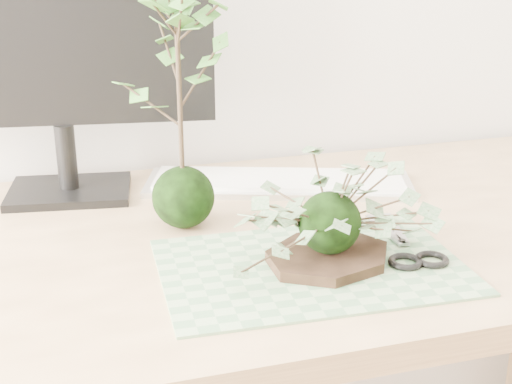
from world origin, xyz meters
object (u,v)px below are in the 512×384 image
(desk, at_px, (285,278))
(keyboard, at_px, (279,182))
(ivy_kokedama, at_px, (331,195))
(monitor, at_px, (55,43))
(maple_kokedama, at_px, (177,44))

(desk, relative_size, keyboard, 3.21)
(ivy_kokedama, xyz_separation_m, keyboard, (0.03, 0.32, -0.09))
(desk, bearing_deg, monitor, 141.14)
(desk, bearing_deg, ivy_kokedama, -83.35)
(ivy_kokedama, xyz_separation_m, maple_kokedama, (-0.17, 0.19, 0.18))
(desk, xyz_separation_m, keyboard, (0.05, 0.18, 0.10))
(monitor, bearing_deg, keyboard, -2.98)
(desk, relative_size, monitor, 3.10)
(ivy_kokedama, xyz_separation_m, monitor, (-0.33, 0.39, 0.16))
(desk, distance_m, ivy_kokedama, 0.24)
(keyboard, distance_m, monitor, 0.45)
(keyboard, bearing_deg, desk, -86.19)
(desk, relative_size, maple_kokedama, 3.94)
(maple_kokedama, distance_m, keyboard, 0.36)
(maple_kokedama, bearing_deg, ivy_kokedama, -48.76)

